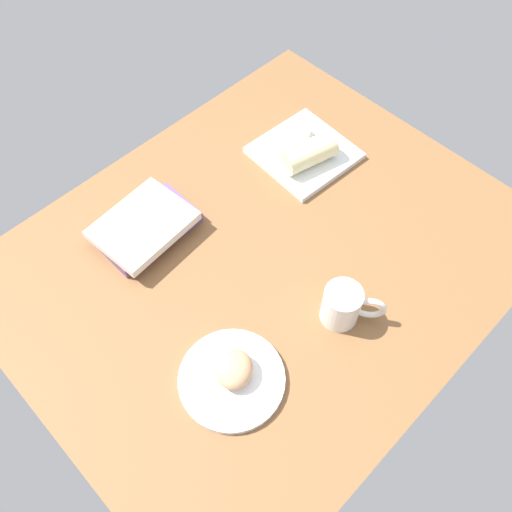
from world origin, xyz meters
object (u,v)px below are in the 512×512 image
Objects in this scene: round_plate at (232,379)px; book_stack at (146,227)px; sauce_cup at (300,133)px; breakfast_wrap at (309,153)px; coffee_mug at (345,304)px; square_plate at (304,153)px; scone_pastry at (234,369)px.

book_stack is (-10.00, -38.29, 1.91)cm from round_plate.
sauce_cup is 8.87cm from breakfast_wrap.
breakfast_wrap is at bearing -127.63° from coffee_mug.
breakfast_wrap is 0.58× the size of book_stack.
square_plate is 1.91× the size of coffee_mug.
coffee_mug is (29.73, 39.31, 1.71)cm from sauce_cup.
round_plate is 64.74cm from sauce_cup.
coffee_mug is at bearing 156.10° from breakfast_wrap.
coffee_mug is (-25.51, 5.65, 4.03)cm from round_plate.
breakfast_wrap is (2.20, 3.18, 3.93)cm from square_plate.
scone_pastry is at bearing 29.72° from square_plate.
sauce_cup is 0.39× the size of breakfast_wrap.
sauce_cup is at bearing -127.10° from coffee_mug.
book_stack is at bearing -5.84° from sauce_cup.
coffee_mug is at bearing 52.90° from sauce_cup.
breakfast_wrap reaches higher than round_plate.
breakfast_wrap is (-50.30, -26.50, 4.03)cm from round_plate.
book_stack is at bearing -70.55° from coffee_mug.
coffee_mug is at bearing 167.52° from round_plate.
coffee_mug reaches higher than book_stack.
sauce_cup is (-55.25, -33.66, 2.32)cm from round_plate.
sauce_cup is at bearing -124.62° from square_plate.
sauce_cup is 0.23× the size of book_stack.
breakfast_wrap reaches higher than book_stack.
scone_pastry is at bearing -163.89° from round_plate.
coffee_mug is (24.79, 32.15, -0.00)cm from breakfast_wrap.
scone_pastry is 0.60× the size of breakfast_wrap.
round_plate is 26.44cm from coffee_mug.
scone_pastry is 63.69cm from sauce_cup.
round_plate is 57.00cm from breakfast_wrap.
round_plate is 0.90× the size of book_stack.
book_stack reaches higher than square_plate.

